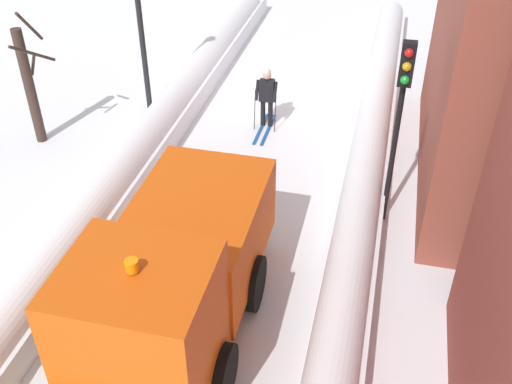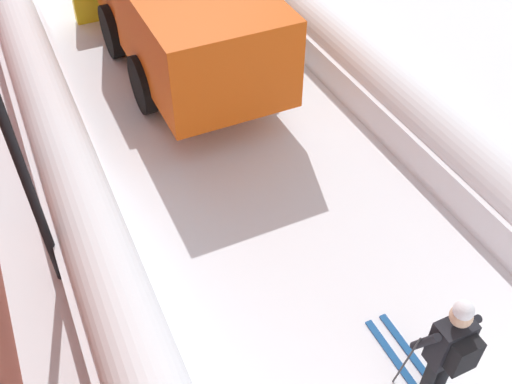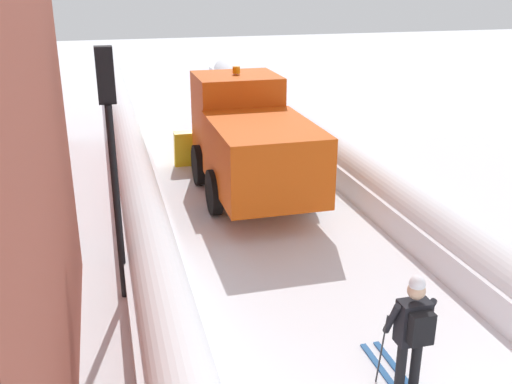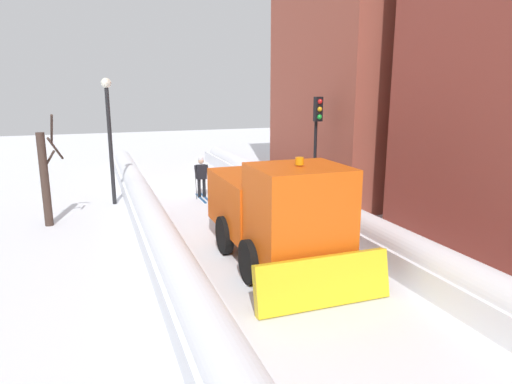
# 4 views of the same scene
# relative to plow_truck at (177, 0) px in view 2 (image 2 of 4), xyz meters

# --- Properties ---
(ground_plane) EXTENTS (80.00, 80.00, 0.00)m
(ground_plane) POSITION_rel_plow_truck_xyz_m (0.01, 0.25, -1.48)
(ground_plane) COLOR white
(snowbank_left) EXTENTS (1.10, 36.00, 1.11)m
(snowbank_left) POSITION_rel_plow_truck_xyz_m (-2.87, 0.25, -0.98)
(snowbank_left) COLOR white
(snowbank_left) RESTS_ON ground
(snowbank_right) EXTENTS (1.10, 36.00, 1.07)m
(snowbank_right) POSITION_rel_plow_truck_xyz_m (2.88, 0.25, -1.00)
(snowbank_right) COLOR white
(snowbank_right) RESTS_ON ground
(plow_truck) EXTENTS (3.20, 5.98, 3.12)m
(plow_truck) POSITION_rel_plow_truck_xyz_m (0.00, 0.00, 0.00)
(plow_truck) COLOR #DB510F
(plow_truck) RESTS_ON ground
(skier) EXTENTS (0.62, 1.80, 1.81)m
(skier) POSITION_rel_plow_truck_xyz_m (0.17, -8.11, -0.48)
(skier) COLOR black
(skier) RESTS_ON ground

